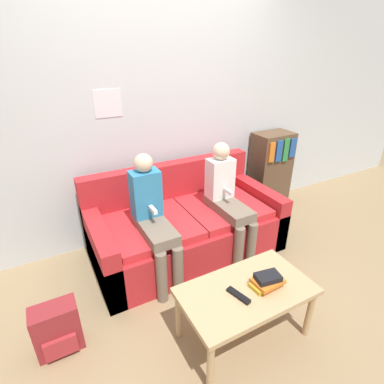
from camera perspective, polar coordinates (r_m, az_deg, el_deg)
ground_plane at (r=2.72m, az=4.46°, el=-17.02°), size 10.00×10.00×0.00m
wall_back at (r=3.02m, az=-6.31°, el=15.29°), size 8.00×0.06×2.60m
couch at (r=2.95m, az=-1.29°, el=-6.52°), size 1.78×0.89×0.82m
coffee_table at (r=2.12m, az=10.28°, el=-18.75°), size 0.88×0.50×0.43m
person_left at (r=2.48m, az=-7.45°, el=-4.69°), size 0.24×0.60×1.10m
person_right at (r=2.78m, az=6.78°, el=-1.08°), size 0.24×0.60×1.09m
tv_remote at (r=2.02m, az=8.84°, el=-18.88°), size 0.08×0.17×0.02m
book_stack at (r=2.10m, az=14.05°, el=-16.08°), size 0.22×0.15×0.09m
bookshelf at (r=3.80m, az=14.63°, el=3.93°), size 0.46×0.32×0.95m
backpack at (r=2.34m, az=-24.25°, el=-22.74°), size 0.29×0.19×0.36m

